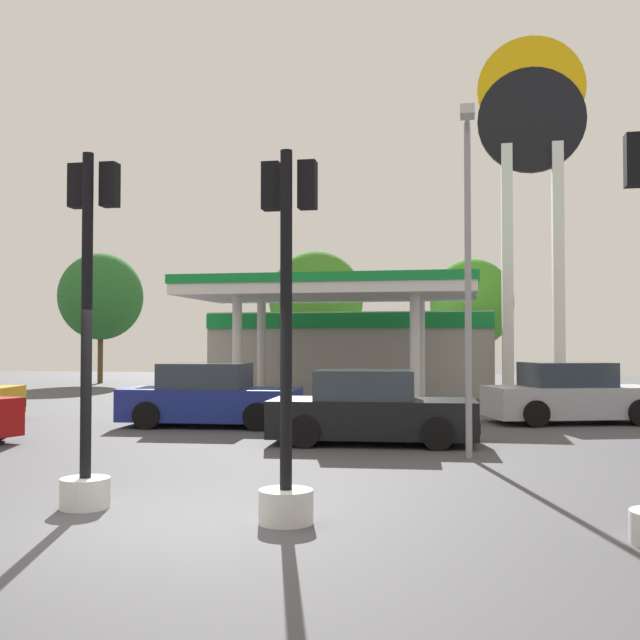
# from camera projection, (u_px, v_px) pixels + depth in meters

# --- Properties ---
(ground_plane) EXTENTS (90.00, 90.00, 0.00)m
(ground_plane) POSITION_uv_depth(u_px,v_px,m) (154.00, 524.00, 8.85)
(ground_plane) COLOR #47474C
(ground_plane) RESTS_ON ground
(gas_station) EXTENTS (11.18, 11.93, 4.30)m
(gas_station) POSITION_uv_depth(u_px,v_px,m) (353.00, 346.00, 31.66)
(gas_station) COLOR #ADA89E
(gas_station) RESTS_ON ground
(station_pole_sign) EXTENTS (3.91, 0.56, 13.44)m
(station_pole_sign) POSITION_uv_depth(u_px,v_px,m) (532.00, 167.00, 28.38)
(station_pole_sign) COLOR white
(station_pole_sign) RESTS_ON ground
(car_0) EXTENTS (4.76, 3.06, 1.58)m
(car_0) POSITION_uv_depth(u_px,v_px,m) (572.00, 395.00, 20.17)
(car_0) COLOR black
(car_0) RESTS_ON ground
(car_2) EXTENTS (4.51, 2.22, 1.58)m
(car_2) POSITION_uv_depth(u_px,v_px,m) (211.00, 398.00, 19.40)
(car_2) COLOR black
(car_2) RESTS_ON ground
(car_4) EXTENTS (4.35, 2.14, 1.52)m
(car_4) POSITION_uv_depth(u_px,v_px,m) (372.00, 410.00, 16.02)
(car_4) COLOR black
(car_4) RESTS_ON ground
(traffic_signal_0) EXTENTS (0.65, 0.67, 4.51)m
(traffic_signal_0) POSITION_uv_depth(u_px,v_px,m) (88.00, 372.00, 9.81)
(traffic_signal_0) COLOR silver
(traffic_signal_0) RESTS_ON ground
(traffic_signal_2) EXTENTS (0.65, 0.67, 4.33)m
(traffic_signal_2) POSITION_uv_depth(u_px,v_px,m) (287.00, 384.00, 8.98)
(traffic_signal_2) COLOR silver
(traffic_signal_2) RESTS_ON ground
(tree_0) EXTENTS (4.39, 4.39, 6.84)m
(tree_0) POSITION_uv_depth(u_px,v_px,m) (101.00, 297.00, 40.60)
(tree_0) COLOR brown
(tree_0) RESTS_ON ground
(tree_1) EXTENTS (4.73, 4.73, 6.75)m
(tree_1) POSITION_uv_depth(u_px,v_px,m) (316.00, 300.00, 38.87)
(tree_1) COLOR brown
(tree_1) RESTS_ON ground
(tree_2) EXTENTS (3.99, 3.99, 6.18)m
(tree_2) POSITION_uv_depth(u_px,v_px,m) (472.00, 303.00, 37.06)
(tree_2) COLOR brown
(tree_2) RESTS_ON ground
(corner_streetlamp) EXTENTS (0.24, 1.48, 6.12)m
(corner_streetlamp) POSITION_uv_depth(u_px,v_px,m) (468.00, 251.00, 13.86)
(corner_streetlamp) COLOR gray
(corner_streetlamp) RESTS_ON ground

